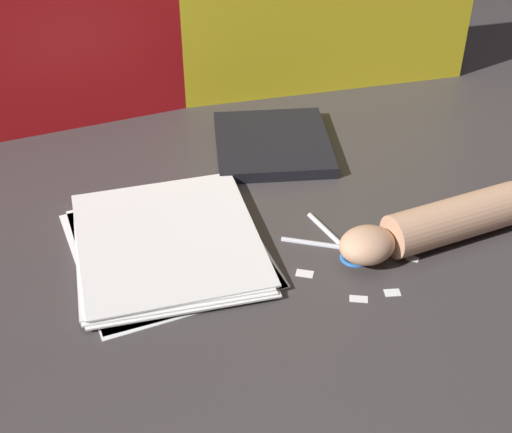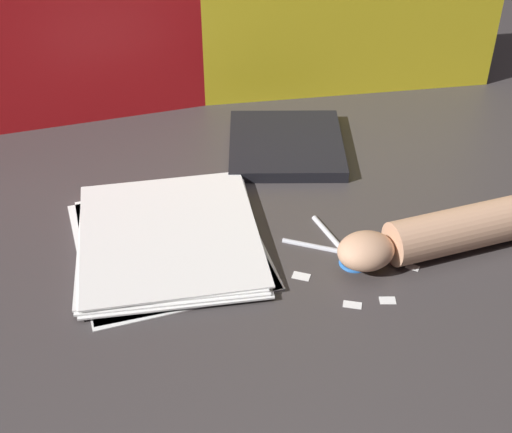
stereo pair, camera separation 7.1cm
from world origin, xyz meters
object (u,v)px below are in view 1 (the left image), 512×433
object	(u,v)px
paper_stack	(168,243)
scissors	(344,246)
book_closed	(273,144)
hand_forearm	(436,225)

from	to	relation	value
paper_stack	scissors	distance (m)	0.27
book_closed	hand_forearm	world-z (taller)	hand_forearm
paper_stack	hand_forearm	size ratio (longest dim) A/B	1.04
paper_stack	scissors	xyz separation A→B (m)	(0.25, -0.09, -0.00)
hand_forearm	scissors	bearing A→B (deg)	167.31
scissors	hand_forearm	world-z (taller)	hand_forearm
book_closed	scissors	xyz separation A→B (m)	(0.00, -0.31, -0.01)
scissors	hand_forearm	size ratio (longest dim) A/B	0.47
scissors	paper_stack	bearing A→B (deg)	161.26
book_closed	scissors	size ratio (longest dim) A/B	1.78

